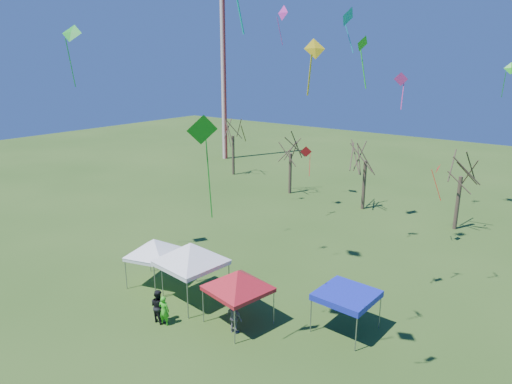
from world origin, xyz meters
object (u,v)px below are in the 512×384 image
at_px(tent_white_west, 154,242).
at_px(tent_red, 238,274).
at_px(person_green, 164,311).
at_px(tent_white_mid, 191,247).
at_px(radio_mast, 223,68).
at_px(tree_0, 233,122).
at_px(person_dark, 158,306).
at_px(person_grey, 234,318).
at_px(tree_3, 464,157).
at_px(tree_1, 291,139).
at_px(tent_blue, 347,296).
at_px(tree_2, 367,143).

relative_size(tent_white_west, tent_red, 0.95).
bearing_deg(person_green, tent_white_mid, -93.91).
xyz_separation_m(radio_mast, tree_0, (7.15, -6.62, -6.01)).
xyz_separation_m(tree_0, tent_red, (21.63, -25.25, -3.63)).
bearing_deg(person_dark, person_grey, -157.11).
relative_size(radio_mast, tree_3, 3.16).
height_order(tent_white_west, person_dark, tent_white_west).
relative_size(tent_white_west, person_green, 2.25).
bearing_deg(tree_1, person_dark, -72.10).
bearing_deg(tree_0, tent_blue, -40.28).
distance_m(tent_blue, person_dark, 9.90).
relative_size(tent_blue, person_grey, 1.63).
relative_size(tree_1, tent_white_west, 2.02).
distance_m(tree_2, person_dark, 25.29).
distance_m(radio_mast, person_grey, 45.36).
bearing_deg(tree_2, person_grey, -81.19).
bearing_deg(tent_white_mid, tree_1, 109.30).
bearing_deg(person_dark, tent_blue, -147.16).
bearing_deg(person_grey, person_green, 29.60).
bearing_deg(tree_0, radio_mast, 137.23).
distance_m(tent_white_west, person_dark, 4.88).
height_order(person_grey, person_green, person_grey).
xyz_separation_m(radio_mast, tent_blue, (33.59, -29.02, -10.52)).
height_order(tent_white_west, person_grey, tent_white_west).
relative_size(tent_white_mid, tent_blue, 1.60).
distance_m(tent_blue, person_grey, 5.83).
distance_m(tree_0, tent_red, 33.44).
xyz_separation_m(tree_0, tree_1, (10.08, -2.73, -0.70)).
height_order(tree_2, tent_white_west, tree_2).
distance_m(radio_mast, tent_red, 44.01).
bearing_deg(radio_mast, tent_white_west, -55.32).
bearing_deg(tree_2, tree_3, -2.27).
relative_size(tree_3, person_dark, 4.28).
height_order(radio_mast, tent_red, radio_mast).
distance_m(tree_3, person_dark, 26.40).
xyz_separation_m(tree_0, tree_2, (18.48, -3.01, -0.20)).
height_order(tent_red, tent_blue, tent_red).
bearing_deg(person_grey, tree_2, -77.49).
height_order(tree_2, tree_3, tree_2).
relative_size(tent_blue, person_dark, 1.55).
bearing_deg(tree_1, person_grey, -62.85).
bearing_deg(tree_3, person_green, -108.69).
height_order(tent_blue, person_grey, tent_blue).
distance_m(radio_mast, tree_0, 11.45).
xyz_separation_m(tree_1, tree_3, (16.80, -0.60, 0.29)).
height_order(tree_3, tent_red, tree_3).
height_order(tree_0, tent_red, tree_0).
bearing_deg(person_dark, tent_white_west, -38.83).
distance_m(tree_1, tent_red, 25.47).
xyz_separation_m(tree_1, tent_blue, (16.35, -19.67, -3.81)).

